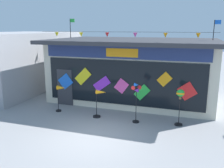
% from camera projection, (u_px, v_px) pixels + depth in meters
% --- Properties ---
extents(ground_plane, '(80.00, 80.00, 0.00)m').
position_uv_depth(ground_plane, '(94.00, 137.00, 9.55)').
color(ground_plane, gray).
extents(kite_shop_building, '(9.48, 6.34, 4.78)m').
position_uv_depth(kite_shop_building, '(134.00, 68.00, 14.76)').
color(kite_shop_building, beige).
rests_on(kite_shop_building, ground_plane).
extents(wind_spinner_far_left, '(0.58, 0.29, 1.38)m').
position_uv_depth(wind_spinner_far_left, '(60.00, 92.00, 12.28)').
color(wind_spinner_far_left, black).
rests_on(wind_spinner_far_left, ground_plane).
extents(wind_spinner_left, '(0.68, 0.37, 1.37)m').
position_uv_depth(wind_spinner_left, '(100.00, 99.00, 11.48)').
color(wind_spinner_left, black).
rests_on(wind_spinner_left, ground_plane).
extents(wind_spinner_center_left, '(0.43, 0.30, 1.86)m').
position_uv_depth(wind_spinner_center_left, '(136.00, 94.00, 10.76)').
color(wind_spinner_center_left, black).
rests_on(wind_spinner_center_left, ground_plane).
extents(wind_spinner_center_right, '(0.34, 0.34, 1.64)m').
position_uv_depth(wind_spinner_center_right, '(180.00, 98.00, 10.48)').
color(wind_spinner_center_right, black).
rests_on(wind_spinner_center_right, ground_plane).
extents(neighbour_building, '(5.78, 9.65, 3.89)m').
position_uv_depth(neighbour_building, '(18.00, 60.00, 17.65)').
color(neighbour_building, '#99999E').
rests_on(neighbour_building, ground_plane).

